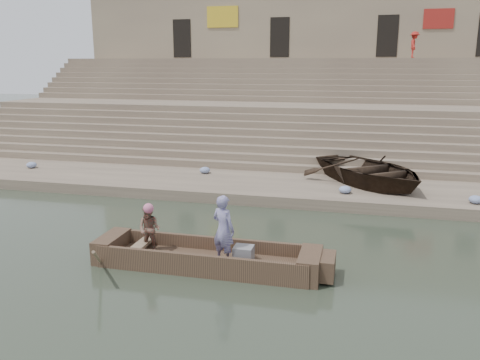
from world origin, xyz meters
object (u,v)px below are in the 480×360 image
at_px(standing_man, 223,229).
at_px(beached_rowboat, 370,170).
at_px(rowing_man, 149,229).
at_px(television, 243,254).
at_px(main_rowboat, 206,263).
at_px(pedestrian, 414,45).

bearing_deg(standing_man, beached_rowboat, -89.54).
bearing_deg(beached_rowboat, rowing_man, -162.74).
distance_m(standing_man, television, 0.79).
height_order(television, beached_rowboat, beached_rowboat).
relative_size(standing_man, television, 3.65).
relative_size(main_rowboat, standing_man, 2.98).
relative_size(television, pedestrian, 0.30).
xyz_separation_m(main_rowboat, rowing_man, (-1.52, 0.09, 0.71)).
distance_m(television, beached_rowboat, 8.68).
bearing_deg(rowing_man, pedestrian, 70.74).
xyz_separation_m(standing_man, rowing_man, (-2.01, 0.21, -0.23)).
bearing_deg(beached_rowboat, standing_man, -151.25).
height_order(standing_man, television, standing_man).
relative_size(beached_rowboat, pedestrian, 3.36).
relative_size(rowing_man, pedestrian, 0.78).
relative_size(rowing_man, television, 2.63).
bearing_deg(beached_rowboat, television, -148.80).
distance_m(main_rowboat, pedestrian, 23.16).
bearing_deg(beached_rowboat, main_rowboat, -154.40).
bearing_deg(pedestrian, beached_rowboat, 175.38).
height_order(television, pedestrian, pedestrian).
bearing_deg(television, pedestrian, 75.79).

